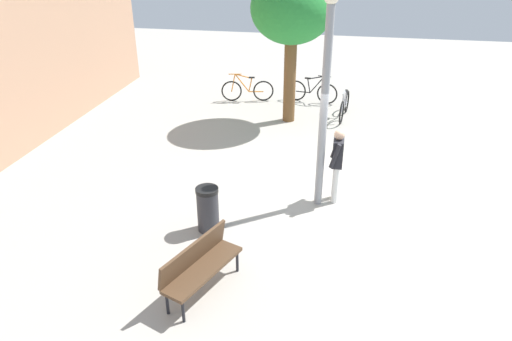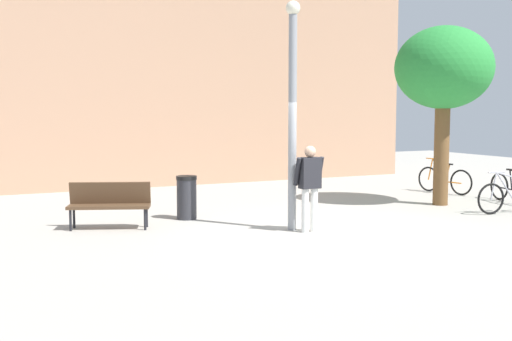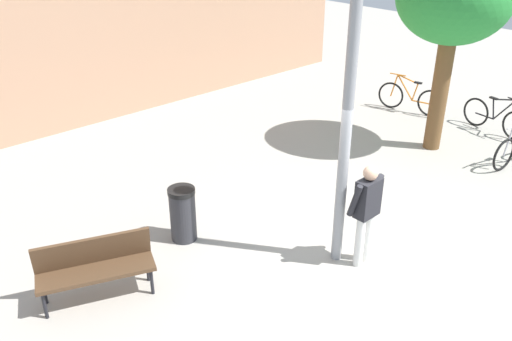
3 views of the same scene
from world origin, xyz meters
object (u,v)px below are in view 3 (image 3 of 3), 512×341
Objects in this scene: lamppost at (348,112)px; person_by_lamppost at (367,209)px; bicycle_orange at (410,98)px; trash_bin at (183,214)px; bicycle_black at (496,118)px; park_bench at (95,264)px.

lamppost is 1.54m from person_by_lamppost.
lamppost is 2.48× the size of bicycle_orange.
bicycle_orange is at bearing 6.21° from trash_bin.
person_by_lamppost is 6.70m from bicycle_black.
trash_bin is at bearing 170.76° from bicycle_black.
bicycle_orange is 2.22m from bicycle_black.
park_bench is at bearing 174.40° from bicycle_black.
trash_bin is (1.75, 0.36, -0.07)m from park_bench.
bicycle_black reaches higher than trash_bin.
park_bench is 1.78m from trash_bin.
park_bench is at bearing -172.80° from bicycle_orange.
lamppost reaches higher than trash_bin.
bicycle_orange is (6.31, 3.27, -0.58)m from person_by_lamppost.
lamppost is 4.72× the size of trash_bin.
lamppost reaches higher than person_by_lamppost.
bicycle_black is (6.58, 1.07, -0.58)m from person_by_lamppost.
park_bench is 9.78m from bicycle_orange.
person_by_lamppost is 2.96m from trash_bin.
lamppost is 4.09m from park_bench.
lamppost reaches higher than park_bench.
bicycle_black is at bearing -5.60° from park_bench.
bicycle_orange is 0.99× the size of bicycle_black.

